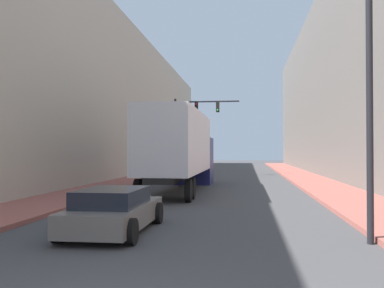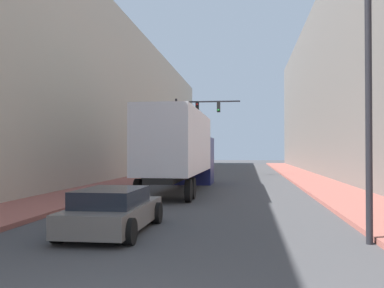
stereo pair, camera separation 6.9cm
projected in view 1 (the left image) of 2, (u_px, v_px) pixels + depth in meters
The scene contains 8 objects.
sidewalk_right at pixel (307, 178), 33.11m from camera, with size 3.08×80.00×0.15m.
sidewalk_left at pixel (146, 177), 34.72m from camera, with size 3.08×80.00×0.15m.
building_right at pixel (367, 76), 32.66m from camera, with size 6.00×80.00×15.96m.
building_left at pixel (93, 98), 35.41m from camera, with size 6.00×80.00×13.18m.
semi_truck at pixel (182, 149), 23.79m from camera, with size 2.53×13.15×4.22m.
sedan_car at pixel (114, 211), 11.61m from camera, with size 2.01×4.34×1.20m.
traffic_signal_gantry at pixel (189, 123), 38.57m from camera, with size 5.88×0.35×6.95m.
street_lamp at pixel (369, 47), 10.21m from camera, with size 0.44×0.44×7.42m.
Camera 1 is at (1.76, -4.01, 2.21)m, focal length 40.00 mm.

